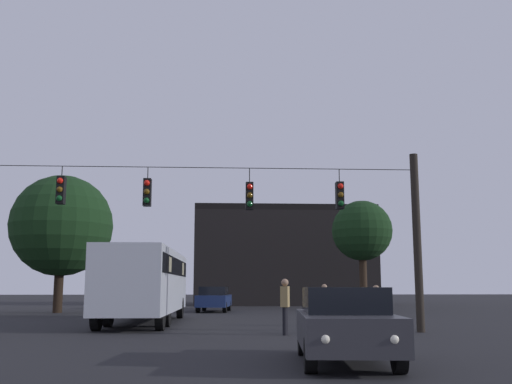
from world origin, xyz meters
name	(u,v)px	position (x,y,z in m)	size (l,w,h in m)	color
ground_plane	(206,319)	(0.00, 24.50, 0.00)	(168.00, 168.00, 0.00)	black
overhead_signal_span	(200,226)	(0.00, 15.93, 3.58)	(15.35, 0.44, 6.17)	black
city_bus	(147,279)	(-2.43, 21.32, 1.87)	(2.68, 11.03, 3.00)	#B7BCC6
car_near_right	(344,323)	(3.31, 8.04, 0.80)	(2.16, 4.45, 1.52)	#2D2D33
car_far_left	(214,299)	(0.27, 32.58, 0.80)	(2.21, 4.46, 1.52)	navy
pedestrian_crossing_left	(325,302)	(4.83, 19.30, 0.91)	(0.28, 0.39, 1.62)	black
pedestrian_crossing_center	(377,307)	(5.82, 15.13, 0.88)	(0.36, 0.42, 1.58)	black
pedestrian_crossing_right	(285,303)	(2.81, 15.01, 1.02)	(0.34, 0.41, 1.78)	black
corner_building	(282,257)	(5.95, 47.48, 4.07)	(14.91, 9.53, 8.15)	black
tree_left_silhouette	(62,226)	(-8.89, 31.60, 5.13)	(6.04, 6.04, 8.16)	black
tree_behind_building	(362,231)	(10.01, 34.47, 5.16)	(4.00, 4.00, 7.20)	#2D2116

